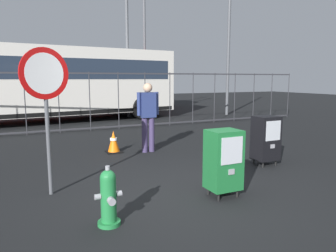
{
  "coord_description": "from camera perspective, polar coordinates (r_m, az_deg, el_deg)",
  "views": [
    {
      "loc": [
        -2.22,
        -4.12,
        1.78
      ],
      "look_at": [
        0.3,
        1.2,
        0.9
      ],
      "focal_mm": 34.15,
      "sensor_mm": 36.0,
      "label": 1
    }
  ],
  "objects": [
    {
      "name": "fence_barrier",
      "position": [
        11.12,
        -13.78,
        4.31
      ],
      "size": [
        18.03,
        0.04,
        2.0
      ],
      "color": "#2D2D33",
      "rests_on": "ground_plane"
    },
    {
      "name": "traffic_cone",
      "position": [
        7.83,
        -9.69,
        -2.83
      ],
      "size": [
        0.36,
        0.36,
        0.53
      ],
      "color": "black",
      "rests_on": "ground_plane"
    },
    {
      "name": "street_light_near_left",
      "position": [
        16.24,
        10.86,
        17.76
      ],
      "size": [
        0.32,
        0.32,
        7.73
      ],
      "color": "#4C4F54",
      "rests_on": "ground_plane"
    },
    {
      "name": "fire_hydrant",
      "position": [
        4.02,
        -10.58,
        -12.45
      ],
      "size": [
        0.33,
        0.32,
        0.75
      ],
      "color": "#1E7238",
      "rests_on": "ground_plane"
    },
    {
      "name": "street_light_far_left",
      "position": [
        15.17,
        -7.36,
        18.11
      ],
      "size": [
        0.32,
        0.32,
        7.53
      ],
      "color": "#4C4F54",
      "rests_on": "ground_plane"
    },
    {
      "name": "newspaper_box_primary",
      "position": [
        6.85,
        17.05,
        -2.05
      ],
      "size": [
        0.48,
        0.42,
        1.02
      ],
      "color": "black",
      "rests_on": "ground_plane"
    },
    {
      "name": "bus_far",
      "position": [
        18.76,
        -16.61,
        7.92
      ],
      "size": [
        10.72,
        3.75,
        3.0
      ],
      "rotation": [
        0.0,
        0.0,
        -0.12
      ],
      "color": "red",
      "rests_on": "ground_plane"
    },
    {
      "name": "newspaper_box_secondary",
      "position": [
        4.9,
        9.87,
        -5.93
      ],
      "size": [
        0.48,
        0.42,
        1.02
      ],
      "color": "black",
      "rests_on": "ground_plane"
    },
    {
      "name": "stop_sign",
      "position": [
        5.08,
        -21.01,
        5.92
      ],
      "size": [
        0.71,
        0.31,
        2.23
      ],
      "color": "#4C4F54",
      "rests_on": "ground_plane"
    },
    {
      "name": "ground_plane",
      "position": [
        5.01,
        2.83,
        -12.33
      ],
      "size": [
        60.0,
        60.0,
        0.0
      ],
      "primitive_type": "plane",
      "color": "black"
    },
    {
      "name": "pedestrian",
      "position": [
        7.7,
        -3.59,
        2.27
      ],
      "size": [
        0.55,
        0.22,
        1.67
      ],
      "color": "#382D51",
      "rests_on": "ground_plane"
    },
    {
      "name": "bus_near",
      "position": [
        13.92,
        -20.68,
        7.65
      ],
      "size": [
        10.7,
        3.64,
        3.0
      ],
      "rotation": [
        0.0,
        0.0,
        0.11
      ],
      "color": "beige",
      "rests_on": "ground_plane"
    },
    {
      "name": "street_light_near_right",
      "position": [
        18.91,
        -4.22,
        14.68
      ],
      "size": [
        0.32,
        0.32,
        6.55
      ],
      "color": "#4C4F54",
      "rests_on": "ground_plane"
    }
  ]
}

